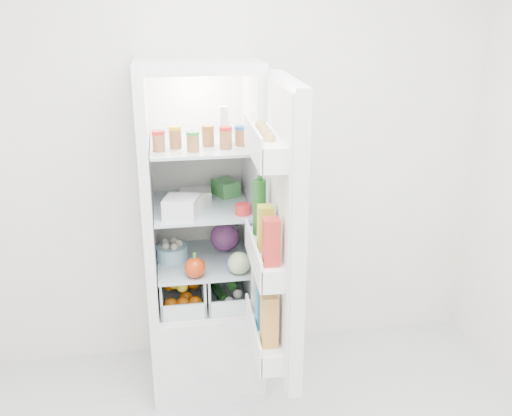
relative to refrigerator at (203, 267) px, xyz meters
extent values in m
cube|color=silver|center=(0.20, 0.25, 0.63)|extent=(3.00, 0.02, 2.60)
cube|color=silver|center=(0.00, -0.04, -0.42)|extent=(0.60, 0.60, 0.50)
cube|color=silver|center=(0.00, -0.04, 1.11)|extent=(0.60, 0.60, 0.05)
cube|color=silver|center=(0.00, 0.24, 0.46)|extent=(0.60, 0.05, 1.25)
cube|color=silver|center=(-0.28, -0.04, 0.46)|extent=(0.05, 0.60, 1.25)
cube|color=silver|center=(0.27, -0.04, 0.46)|extent=(0.05, 0.60, 1.25)
cube|color=white|center=(0.00, 0.21, 0.46)|extent=(0.50, 0.01, 1.25)
sphere|color=white|center=(0.00, 0.17, 1.04)|extent=(0.05, 0.05, 0.05)
cube|color=#A8BDC5|center=(0.00, -0.06, 0.07)|extent=(0.49, 0.53, 0.01)
cube|color=#A8BDC5|center=(0.00, -0.06, 0.38)|extent=(0.49, 0.53, 0.02)
cube|color=#A8BDC5|center=(0.00, -0.06, 0.71)|extent=(0.49, 0.53, 0.02)
cylinder|color=#B21919|center=(-0.20, -0.20, 0.76)|extent=(0.06, 0.06, 0.08)
cylinder|color=gold|center=(-0.12, -0.15, 0.76)|extent=(0.06, 0.06, 0.08)
cylinder|color=#267226|center=(-0.04, -0.23, 0.76)|extent=(0.06, 0.06, 0.08)
cylinder|color=brown|center=(0.04, -0.13, 0.76)|extent=(0.06, 0.06, 0.08)
cylinder|color=#B21919|center=(0.12, -0.20, 0.76)|extent=(0.06, 0.06, 0.08)
cylinder|color=#194C8C|center=(0.20, -0.15, 0.76)|extent=(0.06, 0.06, 0.08)
cylinder|color=white|center=(0.12, -0.07, 0.81)|extent=(0.07, 0.07, 0.18)
cube|color=silver|center=(-0.11, -0.22, 0.44)|extent=(0.19, 0.19, 0.10)
cube|color=white|center=(-0.05, -0.13, 0.43)|extent=(0.16, 0.16, 0.07)
cylinder|color=red|center=(0.19, -0.24, 0.42)|extent=(0.08, 0.08, 0.05)
cube|color=silver|center=(-0.02, 0.06, 0.41)|extent=(0.17, 0.13, 0.04)
cube|color=#3F8C42|center=(0.14, 0.08, 0.43)|extent=(0.15, 0.18, 0.08)
sphere|color=#602157|center=(0.13, 0.03, 0.16)|extent=(0.16, 0.16, 0.16)
sphere|color=#B4300B|center=(-0.06, -0.28, 0.14)|extent=(0.11, 0.11, 0.11)
cylinder|color=#93C7DC|center=(-0.17, -0.05, 0.12)|extent=(0.18, 0.18, 0.08)
sphere|color=#9FB386|center=(0.17, -0.27, 0.14)|extent=(0.12, 0.12, 0.12)
sphere|color=orange|center=(-0.19, -0.18, -0.12)|extent=(0.07, 0.07, 0.07)
sphere|color=orange|center=(-0.12, -0.18, -0.12)|extent=(0.07, 0.07, 0.07)
sphere|color=orange|center=(-0.06, -0.18, -0.12)|extent=(0.07, 0.07, 0.07)
sphere|color=orange|center=(-0.19, -0.06, -0.06)|extent=(0.07, 0.07, 0.07)
sphere|color=orange|center=(-0.12, -0.06, -0.06)|extent=(0.07, 0.07, 0.07)
sphere|color=orange|center=(-0.06, -0.06, -0.06)|extent=(0.07, 0.07, 0.07)
sphere|color=orange|center=(-0.15, 0.06, -0.12)|extent=(0.07, 0.07, 0.07)
sphere|color=orange|center=(-0.08, 0.06, -0.12)|extent=(0.07, 0.07, 0.07)
sphere|color=orange|center=(-0.10, -0.12, -0.12)|extent=(0.07, 0.07, 0.07)
sphere|color=yellow|center=(-0.16, -0.12, -0.03)|extent=(0.06, 0.06, 0.06)
sphere|color=yellow|center=(-0.09, -0.01, -0.03)|extent=(0.06, 0.06, 0.06)
sphere|color=yellow|center=(-0.12, -0.16, -0.03)|extent=(0.06, 0.06, 0.06)
cylinder|color=#184517|center=(0.08, -0.06, -0.13)|extent=(0.09, 0.21, 0.05)
cylinder|color=#184517|center=(0.16, -0.01, -0.08)|extent=(0.08, 0.21, 0.05)
sphere|color=white|center=(0.12, -0.18, -0.13)|extent=(0.05, 0.05, 0.05)
sphere|color=white|center=(0.17, -0.16, -0.10)|extent=(0.05, 0.05, 0.05)
cube|color=silver|center=(0.32, -0.64, 0.46)|extent=(0.08, 0.60, 1.30)
cube|color=white|center=(0.29, -0.64, 0.46)|extent=(0.03, 0.56, 1.26)
cube|color=white|center=(0.24, -0.64, 0.83)|extent=(0.12, 0.50, 0.10)
cube|color=white|center=(0.24, -0.64, 0.33)|extent=(0.12, 0.50, 0.10)
cube|color=white|center=(0.24, -0.64, -0.07)|extent=(0.12, 0.50, 0.10)
sphere|color=#A17D49|center=(0.23, -0.76, 0.89)|extent=(0.05, 0.05, 0.05)
sphere|color=#A17D49|center=(0.23, -0.68, 0.89)|extent=(0.05, 0.05, 0.05)
sphere|color=#A17D49|center=(0.23, -0.60, 0.89)|extent=(0.05, 0.05, 0.05)
sphere|color=#A17D49|center=(0.23, -0.52, 0.89)|extent=(0.05, 0.05, 0.05)
cylinder|color=#164F18|center=(0.24, -0.49, 0.51)|extent=(0.06, 0.06, 0.26)
cube|color=gold|center=(0.23, -0.67, 0.48)|extent=(0.07, 0.07, 0.20)
cube|color=red|center=(0.23, -0.82, 0.48)|extent=(0.07, 0.07, 0.20)
cube|color=white|center=(0.24, -0.49, 0.10)|extent=(0.07, 0.07, 0.24)
cube|color=#288FCB|center=(0.23, -0.64, 0.10)|extent=(0.07, 0.07, 0.24)
cube|color=gold|center=(0.23, -0.79, 0.10)|extent=(0.07, 0.07, 0.24)
camera|label=1|loc=(-0.18, -2.88, 1.39)|focal=40.00mm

